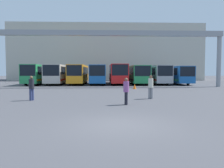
# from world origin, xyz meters

# --- Properties ---
(ground_plane) EXTENTS (200.00, 200.00, 0.00)m
(ground_plane) POSITION_xyz_m (0.00, 0.00, 0.00)
(ground_plane) COLOR #47474C
(building_backdrop) EXTENTS (46.06, 12.00, 13.41)m
(building_backdrop) POSITION_xyz_m (0.00, 48.14, 6.70)
(building_backdrop) COLOR #B7B2A3
(building_backdrop) RESTS_ON ground
(overhead_gantry) EXTENTS (31.32, 0.80, 7.68)m
(overhead_gantry) POSITION_xyz_m (0.00, 21.51, 6.47)
(overhead_gantry) COLOR gray
(overhead_gantry) RESTS_ON ground
(bus_slot_0) EXTENTS (2.44, 10.02, 3.19)m
(bus_slot_0) POSITION_xyz_m (-11.67, 28.29, 1.84)
(bus_slot_0) COLOR #268C4C
(bus_slot_0) RESTS_ON ground
(bus_slot_1) EXTENTS (2.62, 10.50, 3.19)m
(bus_slot_1) POSITION_xyz_m (-8.33, 28.53, 1.84)
(bus_slot_1) COLOR beige
(bus_slot_1) RESTS_ON ground
(bus_slot_2) EXTENTS (2.45, 11.48, 3.17)m
(bus_slot_2) POSITION_xyz_m (-5.00, 29.02, 1.83)
(bus_slot_2) COLOR orange
(bus_slot_2) RESTS_ON ground
(bus_slot_3) EXTENTS (2.51, 10.16, 3.14)m
(bus_slot_3) POSITION_xyz_m (-1.67, 28.36, 1.81)
(bus_slot_3) COLOR #1959A5
(bus_slot_3) RESTS_ON ground
(bus_slot_4) EXTENTS (2.63, 11.68, 3.28)m
(bus_slot_4) POSITION_xyz_m (1.67, 29.12, 1.89)
(bus_slot_4) COLOR red
(bus_slot_4) RESTS_ON ground
(bus_slot_5) EXTENTS (2.62, 10.34, 3.07)m
(bus_slot_5) POSITION_xyz_m (5.00, 28.45, 1.77)
(bus_slot_5) COLOR #268C4C
(bus_slot_5) RESTS_ON ground
(bus_slot_6) EXTENTS (2.50, 12.08, 3.09)m
(bus_slot_6) POSITION_xyz_m (8.33, 29.32, 1.78)
(bus_slot_6) COLOR #999EA5
(bus_slot_6) RESTS_ON ground
(bus_slot_7) EXTENTS (2.50, 11.44, 2.96)m
(bus_slot_7) POSITION_xyz_m (11.67, 29.00, 1.71)
(bus_slot_7) COLOR #1959A5
(bus_slot_7) RESTS_ON ground
(pedestrian_near_left) EXTENTS (0.36, 0.36, 1.72)m
(pedestrian_near_left) POSITION_xyz_m (0.76, 5.33, 0.91)
(pedestrian_near_left) COLOR black
(pedestrian_near_left) RESTS_ON ground
(pedestrian_mid_right) EXTENTS (0.37, 0.37, 1.80)m
(pedestrian_mid_right) POSITION_xyz_m (-5.96, 7.65, 0.95)
(pedestrian_mid_right) COLOR navy
(pedestrian_mid_right) RESTS_ON ground
(pedestrian_near_center) EXTENTS (0.38, 0.38, 1.82)m
(pedestrian_near_center) POSITION_xyz_m (2.97, 8.31, 0.97)
(pedestrian_near_center) COLOR gray
(pedestrian_near_center) RESTS_ON ground
(traffic_cone) EXTENTS (0.44, 0.44, 0.60)m
(traffic_cone) POSITION_xyz_m (3.04, 17.82, 0.30)
(traffic_cone) COLOR orange
(traffic_cone) RESTS_ON ground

